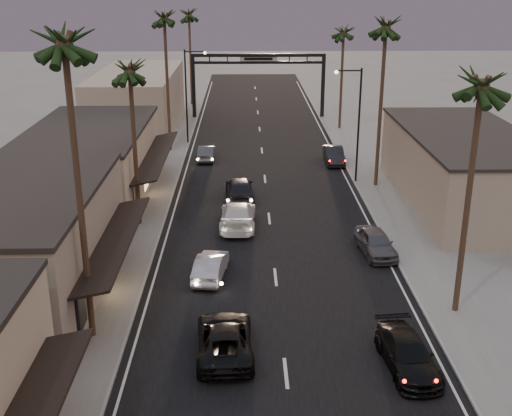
{
  "coord_description": "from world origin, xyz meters",
  "views": [
    {
      "loc": [
        -1.66,
        -3.58,
        15.47
      ],
      "look_at": [
        -0.99,
        32.22,
        2.5
      ],
      "focal_mm": 45.0,
      "sensor_mm": 36.0,
      "label": 1
    }
  ],
  "objects_px": {
    "palm_lb": "(63,34)",
    "oncoming_silver": "(211,266)",
    "curbside_black": "(408,354)",
    "palm_rc": "(344,28)",
    "streetlight_right": "(356,116)",
    "arch": "(258,69)",
    "palm_rb": "(386,21)",
    "palm_ra": "(483,76)",
    "palm_lc": "(129,64)",
    "palm_ld": "(164,13)",
    "oncoming_pickup": "(225,339)",
    "streetlight_left": "(189,89)",
    "palm_far": "(189,11)"
  },
  "relations": [
    {
      "from": "palm_lb",
      "to": "oncoming_silver",
      "type": "distance_m",
      "value": 14.97
    },
    {
      "from": "palm_lb",
      "to": "curbside_black",
      "type": "relative_size",
      "value": 3.28
    },
    {
      "from": "palm_lb",
      "to": "palm_rc",
      "type": "xyz_separation_m",
      "value": [
        17.2,
        42.0,
        -2.92
      ]
    },
    {
      "from": "streetlight_right",
      "to": "curbside_black",
      "type": "height_order",
      "value": "streetlight_right"
    },
    {
      "from": "arch",
      "to": "palm_rb",
      "type": "height_order",
      "value": "palm_rb"
    },
    {
      "from": "palm_lb",
      "to": "palm_ra",
      "type": "relative_size",
      "value": 1.15
    },
    {
      "from": "streetlight_right",
      "to": "palm_rb",
      "type": "height_order",
      "value": "palm_rb"
    },
    {
      "from": "palm_ra",
      "to": "palm_rb",
      "type": "xyz_separation_m",
      "value": [
        0.0,
        20.0,
        0.97
      ]
    },
    {
      "from": "arch",
      "to": "palm_lc",
      "type": "relative_size",
      "value": 1.25
    },
    {
      "from": "streetlight_right",
      "to": "palm_ld",
      "type": "bearing_deg",
      "value": 147.21
    },
    {
      "from": "palm_lb",
      "to": "palm_lc",
      "type": "height_order",
      "value": "palm_lb"
    },
    {
      "from": "palm_lc",
      "to": "arch",
      "type": "bearing_deg",
      "value": 75.8
    },
    {
      "from": "streetlight_right",
      "to": "oncoming_pickup",
      "type": "distance_m",
      "value": 26.61
    },
    {
      "from": "palm_lb",
      "to": "streetlight_left",
      "type": "bearing_deg",
      "value": 87.33
    },
    {
      "from": "arch",
      "to": "palm_lb",
      "type": "distance_m",
      "value": 49.39
    },
    {
      "from": "streetlight_left",
      "to": "oncoming_silver",
      "type": "relative_size",
      "value": 2.21
    },
    {
      "from": "palm_rc",
      "to": "palm_far",
      "type": "height_order",
      "value": "palm_far"
    },
    {
      "from": "arch",
      "to": "palm_ra",
      "type": "bearing_deg",
      "value": -79.41
    },
    {
      "from": "palm_rb",
      "to": "oncoming_silver",
      "type": "xyz_separation_m",
      "value": [
        -12.13,
        -15.93,
        -11.74
      ]
    },
    {
      "from": "palm_lc",
      "to": "oncoming_silver",
      "type": "distance_m",
      "value": 13.59
    },
    {
      "from": "arch",
      "to": "palm_lc",
      "type": "distance_m",
      "value": 35.41
    },
    {
      "from": "arch",
      "to": "palm_rb",
      "type": "relative_size",
      "value": 1.07
    },
    {
      "from": "palm_ld",
      "to": "palm_far",
      "type": "height_order",
      "value": "palm_ld"
    },
    {
      "from": "streetlight_left",
      "to": "palm_rb",
      "type": "xyz_separation_m",
      "value": [
        15.52,
        -14.0,
        7.09
      ]
    },
    {
      "from": "arch",
      "to": "palm_rc",
      "type": "xyz_separation_m",
      "value": [
        8.6,
        -6.0,
        4.94
      ]
    },
    {
      "from": "streetlight_left",
      "to": "oncoming_pickup",
      "type": "xyz_separation_m",
      "value": [
        4.36,
        -37.43,
        -4.61
      ]
    },
    {
      "from": "palm_lb",
      "to": "oncoming_silver",
      "type": "relative_size",
      "value": 3.73
    },
    {
      "from": "palm_rc",
      "to": "palm_lc",
      "type": "bearing_deg",
      "value": -121.56
    },
    {
      "from": "palm_rc",
      "to": "palm_far",
      "type": "relative_size",
      "value": 0.92
    },
    {
      "from": "palm_far",
      "to": "curbside_black",
      "type": "relative_size",
      "value": 2.85
    },
    {
      "from": "palm_far",
      "to": "curbside_black",
      "type": "bearing_deg",
      "value": -77.16
    },
    {
      "from": "palm_rc",
      "to": "oncoming_silver",
      "type": "xyz_separation_m",
      "value": [
        -12.13,
        -35.93,
        -9.8
      ]
    },
    {
      "from": "streetlight_right",
      "to": "palm_lb",
      "type": "distance_m",
      "value": 28.89
    },
    {
      "from": "oncoming_pickup",
      "to": "oncoming_silver",
      "type": "distance_m",
      "value": 7.56
    },
    {
      "from": "palm_rb",
      "to": "palm_ld",
      "type": "bearing_deg",
      "value": 147.4
    },
    {
      "from": "streetlight_right",
      "to": "oncoming_silver",
      "type": "height_order",
      "value": "streetlight_right"
    },
    {
      "from": "palm_ld",
      "to": "palm_rb",
      "type": "xyz_separation_m",
      "value": [
        17.2,
        -11.0,
        0.0
      ]
    },
    {
      "from": "streetlight_right",
      "to": "palm_rb",
      "type": "distance_m",
      "value": 7.35
    },
    {
      "from": "streetlight_right",
      "to": "arch",
      "type": "bearing_deg",
      "value": 105.47
    },
    {
      "from": "palm_ra",
      "to": "palm_lc",
      "type": "bearing_deg",
      "value": 145.1
    },
    {
      "from": "palm_rb",
      "to": "palm_rc",
      "type": "height_order",
      "value": "palm_rb"
    },
    {
      "from": "palm_ld",
      "to": "palm_rb",
      "type": "height_order",
      "value": "same"
    },
    {
      "from": "palm_lb",
      "to": "palm_lc",
      "type": "distance_m",
      "value": 14.3
    },
    {
      "from": "palm_lc",
      "to": "oncoming_silver",
      "type": "xyz_separation_m",
      "value": [
        5.07,
        -7.93,
        -9.8
      ]
    },
    {
      "from": "streetlight_right",
      "to": "curbside_black",
      "type": "xyz_separation_m",
      "value": [
        -1.84,
        -25.71,
        -4.66
      ]
    },
    {
      "from": "palm_ra",
      "to": "oncoming_silver",
      "type": "xyz_separation_m",
      "value": [
        -12.13,
        4.07,
        -10.77
      ]
    },
    {
      "from": "arch",
      "to": "curbside_black",
      "type": "relative_size",
      "value": 3.28
    },
    {
      "from": "streetlight_right",
      "to": "oncoming_silver",
      "type": "distance_m",
      "value": 20.44
    },
    {
      "from": "streetlight_right",
      "to": "palm_ra",
      "type": "xyz_separation_m",
      "value": [
        1.68,
        -21.0,
        6.11
      ]
    },
    {
      "from": "palm_ld",
      "to": "palm_rc",
      "type": "bearing_deg",
      "value": 27.62
    }
  ]
}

